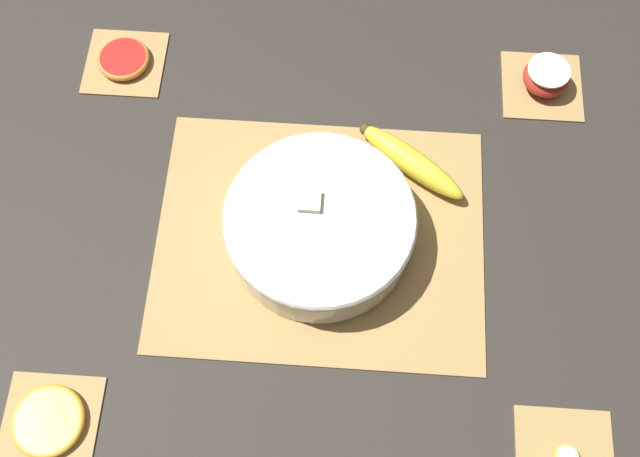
{
  "coord_description": "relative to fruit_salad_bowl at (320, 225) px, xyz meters",
  "views": [
    {
      "loc": [
        -0.03,
        0.41,
        0.97
      ],
      "look_at": [
        0.0,
        0.0,
        0.03
      ],
      "focal_mm": 42.0,
      "sensor_mm": 36.0,
      "label": 1
    }
  ],
  "objects": [
    {
      "name": "whole_banana",
      "position": [
        -0.12,
        -0.12,
        -0.02
      ],
      "size": [
        0.17,
        0.14,
        0.04
      ],
      "color": "yellow",
      "rests_on": "bamboo_mat_center"
    },
    {
      "name": "coaster_mat_near_left",
      "position": [
        -0.33,
        -0.28,
        -0.04
      ],
      "size": [
        0.12,
        0.12,
        0.01
      ],
      "color": "#A8844C",
      "rests_on": "ground_plane"
    },
    {
      "name": "fruit_salad_bowl",
      "position": [
        0.0,
        0.0,
        0.0
      ],
      "size": [
        0.26,
        0.26,
        0.08
      ],
      "color": "silver",
      "rests_on": "bamboo_mat_center"
    },
    {
      "name": "orange_slice_whole",
      "position": [
        0.33,
        0.28,
        -0.04
      ],
      "size": [
        0.09,
        0.09,
        0.01
      ],
      "color": "orange",
      "rests_on": "coaster_mat_far_right"
    },
    {
      "name": "coaster_mat_far_right",
      "position": [
        0.33,
        0.28,
        -0.04
      ],
      "size": [
        0.12,
        0.12,
        0.01
      ],
      "color": "#A8844C",
      "rests_on": "ground_plane"
    },
    {
      "name": "coaster_mat_near_right",
      "position": [
        0.33,
        -0.28,
        -0.04
      ],
      "size": [
        0.12,
        0.12,
        0.01
      ],
      "color": "#A8844C",
      "rests_on": "ground_plane"
    },
    {
      "name": "ground_plane",
      "position": [
        0.0,
        -0.0,
        -0.05
      ],
      "size": [
        6.0,
        6.0,
        0.0
      ],
      "primitive_type": "plane",
      "color": "#2D2823"
    },
    {
      "name": "banana_coin_single",
      "position": [
        -0.33,
        0.28,
        -0.04
      ],
      "size": [
        0.03,
        0.03,
        0.01
      ],
      "color": "#F7EFC6",
      "rests_on": "coaster_mat_far_left"
    },
    {
      "name": "grapefruit_slice",
      "position": [
        0.33,
        -0.28,
        -0.04
      ],
      "size": [
        0.08,
        0.08,
        0.01
      ],
      "color": "#B2231E",
      "rests_on": "coaster_mat_near_right"
    },
    {
      "name": "bamboo_mat_center",
      "position": [
        0.0,
        -0.0,
        -0.04
      ],
      "size": [
        0.46,
        0.37,
        0.01
      ],
      "color": "#A8844C",
      "rests_on": "ground_plane"
    },
    {
      "name": "apple_half",
      "position": [
        -0.33,
        -0.28,
        -0.02
      ],
      "size": [
        0.07,
        0.07,
        0.04
      ],
      "color": "#B72D23",
      "rests_on": "coaster_mat_near_left"
    }
  ]
}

